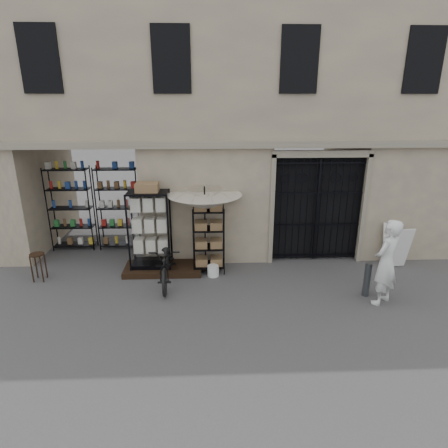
{
  "coord_description": "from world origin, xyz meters",
  "views": [
    {
      "loc": [
        -1.17,
        -7.49,
        4.35
      ],
      "look_at": [
        -0.8,
        1.4,
        1.35
      ],
      "focal_mm": 30.0,
      "sensor_mm": 36.0,
      "label": 1
    }
  ],
  "objects_px": {
    "display_cabinet": "(150,233)",
    "steel_bollard": "(367,279)",
    "wooden_stool": "(39,266)",
    "wire_rack": "(209,240)",
    "shopkeeper": "(380,302)",
    "bicycle": "(168,282)",
    "white_bucket": "(213,271)",
    "easel_sign": "(396,246)",
    "market_umbrella": "(205,198)"
  },
  "relations": [
    {
      "from": "wooden_stool",
      "to": "steel_bollard",
      "type": "height_order",
      "value": "steel_bollard"
    },
    {
      "from": "white_bucket",
      "to": "shopkeeper",
      "type": "bearing_deg",
      "value": -21.52
    },
    {
      "from": "market_umbrella",
      "to": "shopkeeper",
      "type": "distance_m",
      "value": 4.79
    },
    {
      "from": "market_umbrella",
      "to": "shopkeeper",
      "type": "relative_size",
      "value": 1.39
    },
    {
      "from": "white_bucket",
      "to": "steel_bollard",
      "type": "height_order",
      "value": "steel_bollard"
    },
    {
      "from": "display_cabinet",
      "to": "shopkeeper",
      "type": "xyz_separation_m",
      "value": [
        5.34,
        -1.85,
        -1.05
      ]
    },
    {
      "from": "display_cabinet",
      "to": "white_bucket",
      "type": "distance_m",
      "value": 1.88
    },
    {
      "from": "shopkeeper",
      "to": "easel_sign",
      "type": "xyz_separation_m",
      "value": [
        1.2,
        1.87,
        0.59
      ]
    },
    {
      "from": "market_umbrella",
      "to": "white_bucket",
      "type": "bearing_deg",
      "value": -67.79
    },
    {
      "from": "wire_rack",
      "to": "shopkeeper",
      "type": "relative_size",
      "value": 0.91
    },
    {
      "from": "bicycle",
      "to": "wire_rack",
      "type": "bearing_deg",
      "value": 29.28
    },
    {
      "from": "shopkeeper",
      "to": "bicycle",
      "type": "bearing_deg",
      "value": -51.39
    },
    {
      "from": "steel_bollard",
      "to": "white_bucket",
      "type": "bearing_deg",
      "value": 161.74
    },
    {
      "from": "market_umbrella",
      "to": "bicycle",
      "type": "relative_size",
      "value": 1.35
    },
    {
      "from": "wire_rack",
      "to": "easel_sign",
      "type": "distance_m",
      "value": 5.04
    },
    {
      "from": "steel_bollard",
      "to": "wire_rack",
      "type": "bearing_deg",
      "value": 157.62
    },
    {
      "from": "market_umbrella",
      "to": "steel_bollard",
      "type": "height_order",
      "value": "market_umbrella"
    },
    {
      "from": "steel_bollard",
      "to": "easel_sign",
      "type": "bearing_deg",
      "value": 47.77
    },
    {
      "from": "white_bucket",
      "to": "bicycle",
      "type": "height_order",
      "value": "bicycle"
    },
    {
      "from": "market_umbrella",
      "to": "white_bucket",
      "type": "xyz_separation_m",
      "value": [
        0.19,
        -0.47,
        -1.81
      ]
    },
    {
      "from": "display_cabinet",
      "to": "steel_bollard",
      "type": "bearing_deg",
      "value": -23.27
    },
    {
      "from": "wooden_stool",
      "to": "shopkeeper",
      "type": "bearing_deg",
      "value": -9.93
    },
    {
      "from": "steel_bollard",
      "to": "wooden_stool",
      "type": "bearing_deg",
      "value": 172.02
    },
    {
      "from": "display_cabinet",
      "to": "white_bucket",
      "type": "bearing_deg",
      "value": -19.85
    },
    {
      "from": "wire_rack",
      "to": "display_cabinet",
      "type": "bearing_deg",
      "value": -175.5
    },
    {
      "from": "shopkeeper",
      "to": "wire_rack",
      "type": "bearing_deg",
      "value": -63.14
    },
    {
      "from": "white_bucket",
      "to": "wooden_stool",
      "type": "xyz_separation_m",
      "value": [
        -4.34,
        -0.06,
        0.24
      ]
    },
    {
      "from": "market_umbrella",
      "to": "easel_sign",
      "type": "height_order",
      "value": "market_umbrella"
    },
    {
      "from": "display_cabinet",
      "to": "wire_rack",
      "type": "relative_size",
      "value": 1.22
    },
    {
      "from": "display_cabinet",
      "to": "easel_sign",
      "type": "distance_m",
      "value": 6.55
    },
    {
      "from": "easel_sign",
      "to": "display_cabinet",
      "type": "bearing_deg",
      "value": 174.13
    },
    {
      "from": "display_cabinet",
      "to": "wooden_stool",
      "type": "bearing_deg",
      "value": -177.47
    },
    {
      "from": "display_cabinet",
      "to": "white_bucket",
      "type": "relative_size",
      "value": 7.4
    },
    {
      "from": "bicycle",
      "to": "shopkeeper",
      "type": "relative_size",
      "value": 1.03
    },
    {
      "from": "market_umbrella",
      "to": "steel_bollard",
      "type": "relative_size",
      "value": 3.3
    },
    {
      "from": "wire_rack",
      "to": "steel_bollard",
      "type": "bearing_deg",
      "value": -15.93
    },
    {
      "from": "market_umbrella",
      "to": "easel_sign",
      "type": "relative_size",
      "value": 2.37
    },
    {
      "from": "display_cabinet",
      "to": "wooden_stool",
      "type": "distance_m",
      "value": 2.85
    },
    {
      "from": "market_umbrella",
      "to": "wooden_stool",
      "type": "distance_m",
      "value": 4.47
    },
    {
      "from": "wooden_stool",
      "to": "bicycle",
      "type": "bearing_deg",
      "value": -4.52
    },
    {
      "from": "wire_rack",
      "to": "steel_bollard",
      "type": "distance_m",
      "value": 3.94
    },
    {
      "from": "white_bucket",
      "to": "shopkeeper",
      "type": "distance_m",
      "value": 4.02
    },
    {
      "from": "white_bucket",
      "to": "shopkeeper",
      "type": "height_order",
      "value": "white_bucket"
    },
    {
      "from": "bicycle",
      "to": "display_cabinet",
      "type": "bearing_deg",
      "value": 121.72
    },
    {
      "from": "wire_rack",
      "to": "bicycle",
      "type": "relative_size",
      "value": 0.89
    },
    {
      "from": "display_cabinet",
      "to": "bicycle",
      "type": "bearing_deg",
      "value": -62.44
    },
    {
      "from": "display_cabinet",
      "to": "easel_sign",
      "type": "bearing_deg",
      "value": -6.34
    },
    {
      "from": "market_umbrella",
      "to": "white_bucket",
      "type": "distance_m",
      "value": 1.88
    },
    {
      "from": "white_bucket",
      "to": "bicycle",
      "type": "bearing_deg",
      "value": -164.71
    },
    {
      "from": "wooden_stool",
      "to": "shopkeeper",
      "type": "xyz_separation_m",
      "value": [
        8.08,
        -1.41,
        -0.38
      ]
    }
  ]
}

